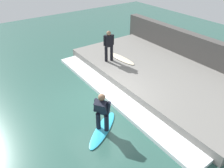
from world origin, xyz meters
TOP-DOWN VIEW (x-y plane):
  - ground_plane at (0.00, 0.00)m, footprint 28.00×28.00m
  - concrete_ledge at (3.33, 0.00)m, footprint 4.40×9.27m
  - back_wall at (5.78, 0.00)m, footprint 0.50×9.73m
  - wave_foam_crest at (0.70, 0.00)m, footprint 0.86×8.80m
  - surfboard_riding at (-0.77, -1.37)m, footprint 1.89×1.49m
  - surfer_riding at (-0.77, -1.37)m, footprint 0.60×0.59m
  - surfer_waiting_near at (2.00, 2.24)m, footprint 0.52×0.35m
  - surfboard_waiting_near at (2.65, 2.03)m, footprint 0.56×1.90m

SIDE VIEW (x-z plane):
  - ground_plane at x=0.00m, z-range 0.00..0.00m
  - surfboard_riding at x=-0.77m, z-range 0.00..0.06m
  - wave_foam_crest at x=0.70m, z-range 0.00..0.15m
  - concrete_ledge at x=3.33m, z-range 0.00..0.46m
  - surfboard_waiting_near at x=2.65m, z-range 0.46..0.52m
  - back_wall at x=5.78m, z-range 0.00..1.70m
  - surfer_riding at x=-0.77m, z-range 0.14..1.61m
  - surfer_waiting_near at x=2.00m, z-range 0.55..2.13m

